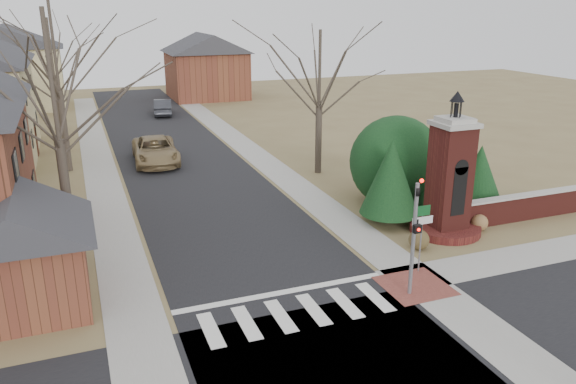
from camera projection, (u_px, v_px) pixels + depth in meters
name	position (u px, v px, depth m)	size (l,w,h in m)	color
ground	(306.00, 325.00, 18.34)	(120.00, 120.00, 0.00)	brown
main_street	(180.00, 160.00, 37.82)	(8.00, 70.00, 0.01)	black
cross_street	(348.00, 379.00, 15.68)	(120.00, 8.00, 0.01)	black
crosswalk_zone	(297.00, 313.00, 19.04)	(8.00, 2.20, 0.02)	silver
stop_bar	(282.00, 293.00, 20.37)	(8.00, 0.35, 0.02)	silver
sidewalk_right_main	(254.00, 153.00, 39.58)	(2.00, 60.00, 0.02)	gray
sidewalk_left	(99.00, 168.00, 36.05)	(2.00, 60.00, 0.02)	gray
curb_apron	(415.00, 286.00, 20.85)	(2.40, 2.40, 0.02)	brown
traffic_signal_pole	(415.00, 228.00, 19.49)	(0.28, 0.41, 4.50)	slate
sign_post	(422.00, 225.00, 21.38)	(0.90, 0.07, 2.75)	slate
brick_gate_monument	(449.00, 187.00, 25.13)	(3.20, 3.20, 6.47)	#5C201B
brick_garden_wall	(524.00, 207.00, 27.14)	(7.50, 0.50, 1.30)	#5C201B
garage_left	(20.00, 248.00, 18.71)	(4.80, 4.80, 4.29)	brown
house_distant_left	(7.00, 66.00, 55.41)	(10.80, 8.80, 8.53)	beige
house_distant_right	(206.00, 65.00, 62.40)	(8.80, 8.80, 7.30)	brown
evergreen_near	(391.00, 177.00, 26.25)	(2.80, 2.80, 4.10)	#473D33
evergreen_mid	(436.00, 158.00, 28.34)	(3.40, 3.40, 4.70)	#473D33
evergreen_far	(479.00, 172.00, 28.36)	(2.40, 2.40, 3.30)	#473D33
evergreen_mass	(396.00, 158.00, 29.05)	(4.80, 4.80, 4.80)	black
bare_tree_0	(49.00, 66.00, 21.49)	(8.05, 8.05, 11.15)	#473D33
bare_tree_1	(53.00, 39.00, 32.90)	(8.40, 8.40, 11.64)	#473D33
bare_tree_2	(50.00, 44.00, 44.56)	(7.35, 7.35, 10.19)	#473D33
bare_tree_3	(320.00, 63.00, 32.94)	(7.00, 7.00, 9.70)	#473D33
pickup_truck	(155.00, 150.00, 36.92)	(2.77, 6.01, 1.67)	olive
distant_car	(163.00, 107.00, 53.17)	(1.60, 4.58, 1.51)	#313339
dry_shrub_left	(419.00, 240.00, 23.88)	(0.88, 0.88, 0.88)	#4F4124
dry_shrub_right	(479.00, 223.00, 25.89)	(0.78, 0.78, 0.78)	brown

